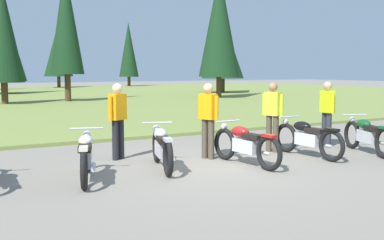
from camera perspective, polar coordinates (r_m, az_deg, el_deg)
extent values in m
plane|color=gray|center=(9.58, 1.81, -5.69)|extent=(140.00, 140.00, 0.00)
cube|color=olive|center=(34.49, -21.76, 2.46)|extent=(80.00, 44.00, 0.10)
cylinder|color=#47331E|center=(53.40, -15.89, 4.43)|extent=(0.36, 0.36, 1.33)
cone|color=#143319|center=(53.42, -16.00, 8.03)|extent=(3.07, 3.07, 5.39)
cylinder|color=#47331E|center=(32.20, 3.29, 3.93)|extent=(0.36, 0.36, 1.54)
cone|color=#143319|center=(32.33, 3.34, 11.66)|extent=(2.76, 2.76, 7.16)
cylinder|color=#47331E|center=(29.30, -14.87, 3.73)|extent=(0.36, 0.36, 1.73)
cone|color=#143319|center=(29.44, -15.09, 11.74)|extent=(2.01, 2.01, 6.48)
cylinder|color=#47331E|center=(39.59, 3.75, 4.15)|extent=(0.36, 0.36, 1.30)
cone|color=#143319|center=(39.61, 3.78, 8.67)|extent=(3.52, 3.52, 4.94)
cylinder|color=#47331E|center=(28.09, -21.83, 2.96)|extent=(0.36, 0.36, 1.30)
cone|color=#143319|center=(28.15, -22.12, 10.27)|extent=(2.22, 2.22, 5.88)
cylinder|color=#47331E|center=(56.63, -7.67, 4.63)|extent=(0.36, 0.36, 1.21)
cone|color=#143319|center=(56.67, -7.73, 8.49)|extent=(2.31, 2.31, 6.41)
cylinder|color=#47331E|center=(40.60, -21.80, 3.63)|extent=(0.36, 0.36, 1.09)
cone|color=#143319|center=(40.65, -22.02, 9.03)|extent=(3.42, 3.42, 6.57)
torus|color=black|center=(9.24, -12.62, -4.06)|extent=(0.33, 0.69, 0.70)
torus|color=black|center=(7.86, -13.01, -5.84)|extent=(0.33, 0.69, 0.70)
cube|color=silver|center=(8.54, -12.80, -4.55)|extent=(0.40, 0.67, 0.28)
ellipsoid|color=beige|center=(8.67, -12.80, -2.51)|extent=(0.41, 0.54, 0.22)
cube|color=black|center=(8.29, -12.90, -3.33)|extent=(0.37, 0.53, 0.10)
cube|color=beige|center=(7.80, -13.06, -3.39)|extent=(0.24, 0.35, 0.06)
cylinder|color=silver|center=(9.06, -12.72, -1.00)|extent=(0.59, 0.24, 0.03)
sphere|color=silver|center=(9.20, -12.67, -1.71)|extent=(0.14, 0.14, 0.14)
cylinder|color=silver|center=(8.26, -11.90, -5.59)|extent=(0.25, 0.54, 0.07)
torus|color=black|center=(9.99, -4.32, -3.18)|extent=(0.30, 0.70, 0.70)
torus|color=black|center=(8.63, -2.94, -4.64)|extent=(0.30, 0.70, 0.70)
cube|color=silver|center=(9.30, -3.69, -3.55)|extent=(0.38, 0.67, 0.28)
ellipsoid|color=#B7B7BC|center=(9.43, -3.87, -1.69)|extent=(0.39, 0.54, 0.22)
cube|color=black|center=(9.05, -3.47, -2.40)|extent=(0.35, 0.52, 0.10)
cube|color=#B7B7BC|center=(8.57, -2.95, -2.40)|extent=(0.23, 0.35, 0.06)
cylinder|color=silver|center=(9.82, -4.26, -0.33)|extent=(0.60, 0.21, 0.03)
sphere|color=silver|center=(9.95, -4.36, -1.00)|extent=(0.14, 0.14, 0.14)
cylinder|color=silver|center=(9.05, -2.50, -4.46)|extent=(0.23, 0.55, 0.07)
torus|color=black|center=(10.27, 4.00, -2.92)|extent=(0.15, 0.71, 0.70)
torus|color=black|center=(9.22, 9.36, -4.01)|extent=(0.15, 0.71, 0.70)
cube|color=silver|center=(9.73, 6.54, -3.15)|extent=(0.24, 0.65, 0.28)
ellipsoid|color=#AD1919|center=(9.82, 5.88, -1.40)|extent=(0.29, 0.50, 0.22)
cube|color=black|center=(9.53, 7.41, -2.01)|extent=(0.25, 0.49, 0.10)
cube|color=#AD1919|center=(9.17, 9.39, -1.92)|extent=(0.16, 0.33, 0.06)
cylinder|color=silver|center=(10.13, 4.37, -0.14)|extent=(0.62, 0.07, 0.03)
sphere|color=silver|center=(10.23, 3.95, -0.80)|extent=(0.14, 0.14, 0.14)
cylinder|color=silver|center=(9.61, 8.33, -3.89)|extent=(0.11, 0.55, 0.07)
torus|color=black|center=(11.41, 11.37, -2.12)|extent=(0.12, 0.70, 0.70)
torus|color=black|center=(10.45, 16.64, -3.01)|extent=(0.12, 0.70, 0.70)
cube|color=silver|center=(10.91, 13.89, -2.29)|extent=(0.22, 0.65, 0.28)
ellipsoid|color=black|center=(11.00, 13.26, -0.73)|extent=(0.28, 0.49, 0.22)
cube|color=black|center=(10.73, 14.76, -1.26)|extent=(0.24, 0.49, 0.10)
cube|color=black|center=(10.40, 16.69, -1.16)|extent=(0.15, 0.32, 0.06)
cylinder|color=silver|center=(11.28, 11.77, 0.38)|extent=(0.62, 0.05, 0.03)
sphere|color=silver|center=(11.38, 11.34, -0.22)|extent=(0.14, 0.14, 0.14)
cylinder|color=silver|center=(10.82, 15.54, -2.93)|extent=(0.09, 0.55, 0.07)
torus|color=black|center=(12.39, 18.90, -1.70)|extent=(0.33, 0.69, 0.70)
torus|color=black|center=(11.19, 22.36, -2.62)|extent=(0.33, 0.69, 0.70)
cube|color=silver|center=(11.78, 20.55, -1.89)|extent=(0.41, 0.67, 0.28)
ellipsoid|color=#144C23|center=(11.90, 20.16, -0.44)|extent=(0.41, 0.54, 0.22)
cube|color=black|center=(11.56, 21.14, -0.96)|extent=(0.37, 0.53, 0.10)
cylinder|color=silver|center=(12.24, 19.20, 0.61)|extent=(0.59, 0.24, 0.03)
sphere|color=silver|center=(12.36, 18.91, 0.06)|extent=(0.14, 0.14, 0.14)
cylinder|color=silver|center=(11.61, 21.88, -2.55)|extent=(0.25, 0.54, 0.07)
cylinder|color=#4C4233|center=(11.34, 10.14, -1.69)|extent=(0.14, 0.14, 0.88)
cylinder|color=#4C4233|center=(11.43, 9.34, -1.62)|extent=(0.14, 0.14, 0.88)
cube|color=#C6E52D|center=(11.31, 9.80, 1.96)|extent=(0.34, 0.42, 0.56)
sphere|color=#9E7051|center=(11.29, 9.84, 3.99)|extent=(0.22, 0.22, 0.22)
cylinder|color=#C6E52D|center=(11.21, 10.84, 1.80)|extent=(0.09, 0.09, 0.52)
cylinder|color=#C6E52D|center=(11.43, 8.79, 1.92)|extent=(0.09, 0.09, 0.52)
cylinder|color=#2D2D38|center=(12.55, 15.81, -1.09)|extent=(0.14, 0.14, 0.88)
cylinder|color=#2D2D38|center=(12.40, 16.28, -1.18)|extent=(0.14, 0.14, 0.88)
cube|color=#D8EA19|center=(12.41, 16.14, 2.17)|extent=(0.28, 0.39, 0.56)
sphere|color=tan|center=(12.39, 16.19, 4.01)|extent=(0.22, 0.22, 0.22)
cylinder|color=#D8EA19|center=(12.60, 15.53, 2.15)|extent=(0.09, 0.09, 0.52)
cylinder|color=#D8EA19|center=(12.22, 16.76, 2.00)|extent=(0.09, 0.09, 0.52)
cylinder|color=black|center=(10.46, -8.65, -2.31)|extent=(0.14, 0.14, 0.88)
cylinder|color=black|center=(10.33, -9.31, -2.43)|extent=(0.14, 0.14, 0.88)
cube|color=orange|center=(10.31, -9.04, 1.59)|extent=(0.42, 0.36, 0.56)
sphere|color=beige|center=(10.29, -9.08, 3.81)|extent=(0.22, 0.22, 0.22)
cylinder|color=orange|center=(10.49, -8.20, 1.56)|extent=(0.09, 0.09, 0.52)
cylinder|color=orange|center=(10.15, -9.91, 1.39)|extent=(0.09, 0.09, 0.52)
cylinder|color=#4C4233|center=(10.42, 1.57, -2.28)|extent=(0.14, 0.14, 0.88)
cylinder|color=#4C4233|center=(10.31, 2.35, -2.37)|extent=(0.14, 0.14, 0.88)
cube|color=orange|center=(10.29, 1.97, 1.65)|extent=(0.33, 0.41, 0.56)
sphere|color=tan|center=(10.26, 1.98, 3.88)|extent=(0.22, 0.22, 0.22)
cylinder|color=orange|center=(10.43, 0.98, 1.60)|extent=(0.09, 0.09, 0.52)
cylinder|color=orange|center=(10.15, 2.99, 1.47)|extent=(0.09, 0.09, 0.52)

